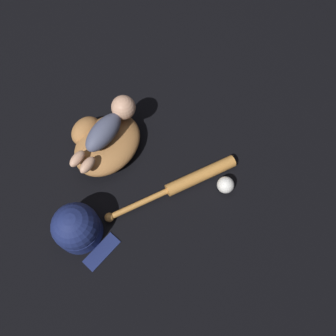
% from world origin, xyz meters
% --- Properties ---
extents(ground_plane, '(6.00, 6.00, 0.00)m').
position_xyz_m(ground_plane, '(0.00, 0.00, 0.00)').
color(ground_plane, black).
extents(baseball_glove, '(0.38, 0.36, 0.10)m').
position_xyz_m(baseball_glove, '(0.02, 0.00, 0.05)').
color(baseball_glove, '#A8703D').
rests_on(baseball_glove, ground).
extents(baby_figure, '(0.35, 0.22, 0.10)m').
position_xyz_m(baby_figure, '(0.06, -0.00, 0.15)').
color(baby_figure, '#4C516B').
rests_on(baby_figure, baseball_glove).
extents(baseball_bat, '(0.57, 0.10, 0.05)m').
position_xyz_m(baseball_bat, '(0.23, -0.32, 0.03)').
color(baseball_bat, '#C6843D').
rests_on(baseball_bat, ground).
extents(baseball, '(0.07, 0.07, 0.07)m').
position_xyz_m(baseball, '(0.34, -0.42, 0.03)').
color(baseball, white).
rests_on(baseball, ground).
extents(baseball_cap, '(0.20, 0.24, 0.17)m').
position_xyz_m(baseball_cap, '(-0.23, -0.27, 0.07)').
color(baseball_cap, navy).
rests_on(baseball_cap, ground).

